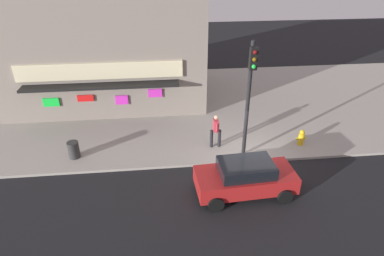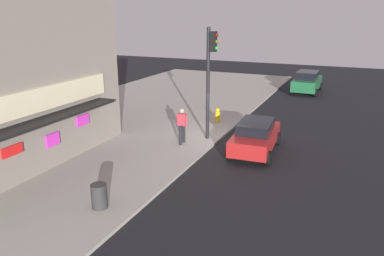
{
  "view_description": "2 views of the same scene",
  "coord_description": "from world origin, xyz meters",
  "px_view_note": "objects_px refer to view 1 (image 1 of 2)",
  "views": [
    {
      "loc": [
        -4.04,
        -12.65,
        9.16
      ],
      "look_at": [
        -2.65,
        0.29,
        1.92
      ],
      "focal_mm": 31.09,
      "sensor_mm": 36.0,
      "label": 1
    },
    {
      "loc": [
        -17.21,
        -6.08,
        6.32
      ],
      "look_at": [
        -2.82,
        0.27,
        1.48
      ],
      "focal_mm": 35.11,
      "sensor_mm": 36.0,
      "label": 2
    }
  ],
  "objects_px": {
    "pedestrian": "(216,130)",
    "trash_can": "(74,150)",
    "parked_car_red": "(245,177)",
    "fire_hydrant": "(301,137)",
    "traffic_light": "(250,87)"
  },
  "relations": [
    {
      "from": "trash_can",
      "to": "pedestrian",
      "type": "bearing_deg",
      "value": 1.92
    },
    {
      "from": "trash_can",
      "to": "pedestrian",
      "type": "xyz_separation_m",
      "value": [
        6.9,
        0.23,
        0.57
      ]
    },
    {
      "from": "parked_car_red",
      "to": "pedestrian",
      "type": "bearing_deg",
      "value": 100.26
    },
    {
      "from": "traffic_light",
      "to": "fire_hydrant",
      "type": "distance_m",
      "value": 4.5
    },
    {
      "from": "trash_can",
      "to": "traffic_light",
      "type": "bearing_deg",
      "value": -4.98
    },
    {
      "from": "traffic_light",
      "to": "trash_can",
      "type": "bearing_deg",
      "value": 175.02
    },
    {
      "from": "traffic_light",
      "to": "parked_car_red",
      "type": "xyz_separation_m",
      "value": [
        -0.62,
        -2.57,
        -2.88
      ]
    },
    {
      "from": "traffic_light",
      "to": "fire_hydrant",
      "type": "height_order",
      "value": "traffic_light"
    },
    {
      "from": "parked_car_red",
      "to": "traffic_light",
      "type": "bearing_deg",
      "value": 76.5
    },
    {
      "from": "traffic_light",
      "to": "fire_hydrant",
      "type": "bearing_deg",
      "value": 12.43
    },
    {
      "from": "pedestrian",
      "to": "trash_can",
      "type": "bearing_deg",
      "value": -178.08
    },
    {
      "from": "trash_can",
      "to": "pedestrian",
      "type": "height_order",
      "value": "pedestrian"
    },
    {
      "from": "fire_hydrant",
      "to": "traffic_light",
      "type": "bearing_deg",
      "value": -167.57
    },
    {
      "from": "pedestrian",
      "to": "parked_car_red",
      "type": "relative_size",
      "value": 0.43
    },
    {
      "from": "parked_car_red",
      "to": "fire_hydrant",
      "type": "bearing_deg",
      "value": 40.95
    }
  ]
}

